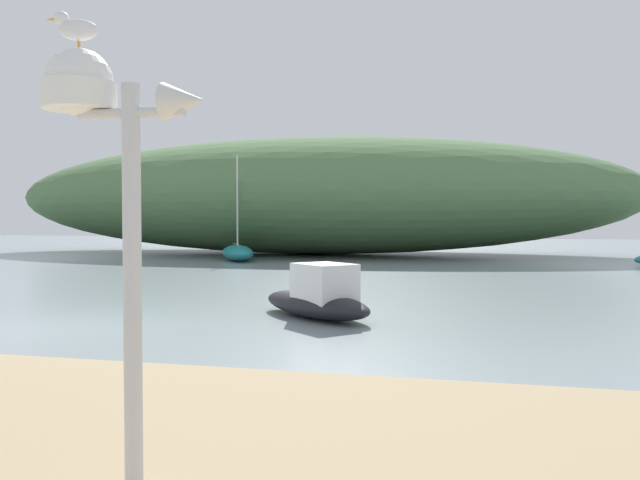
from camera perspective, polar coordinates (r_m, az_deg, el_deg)
The scene contains 6 objects.
ground_plane at distance 13.43m, azimuth -18.95°, elevation -7.02°, with size 120.00×120.00×0.00m, color gray.
distant_hill at distance 38.98m, azimuth -0.85°, elevation 3.78°, with size 37.30×14.28×6.75m, color #517547.
mast_structure at distance 4.62m, azimuth -18.40°, elevation 8.88°, with size 1.13×0.48×2.96m.
seagull_on_radar at distance 4.84m, azimuth -20.27°, elevation 16.78°, with size 0.34×0.19×0.24m.
sailboat_east_reach at distance 32.57m, azimuth -7.12°, elevation -1.08°, with size 3.29×4.37×5.18m.
motorboat_mid_channel at distance 13.69m, azimuth -0.18°, elevation -5.04°, with size 3.30×3.13×1.14m.
Camera 1 is at (7.23, -11.13, 2.04)m, focal length 37.16 mm.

